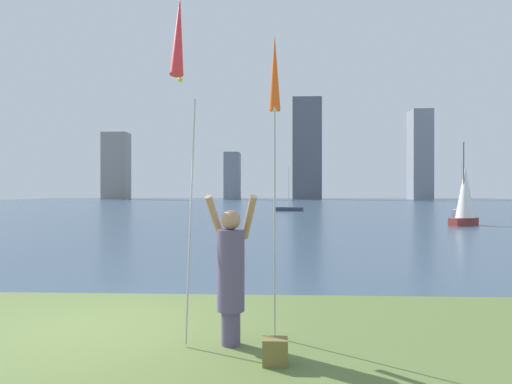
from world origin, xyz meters
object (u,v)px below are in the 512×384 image
Objects in this scene: sailboat_2 at (289,208)px; sailboat_4 at (465,196)px; kite_flag_right at (275,82)px; person at (231,271)px; kite_flag_left at (179,48)px; sailboat_3 at (461,211)px; bag at (275,352)px.

sailboat_4 is at bearing -62.00° from sailboat_2.
kite_flag_right is at bearing -91.86° from sailboat_2.
person is 23.74m from sailboat_4.
kite_flag_left is 1.05× the size of kite_flag_right.
person is 0.45× the size of kite_flag_left.
kite_flag_left is 0.99× the size of sailboat_2.
sailboat_4 is at bearing -110.77° from sailboat_3.
kite_flag_right is at bearing -118.05° from sailboat_4.
person is 2.81m from kite_flag_left.
sailboat_3 reaches higher than sailboat_2.
kite_flag_left is at bearing -116.38° from sailboat_3.
kite_flag_right is 36.32m from sailboat_3.
sailboat_2 is at bearing 88.21° from bag.
kite_flag_right is at bearing -115.41° from sailboat_3.
sailboat_3 is (15.53, 32.68, -3.18)m from kite_flag_right.
kite_flag_right is 13.72× the size of bag.
sailboat_2 is 0.91× the size of sailboat_4.
sailboat_3 is at bearing 64.59° from kite_flag_right.
sailboat_3 is at bearing 65.29° from bag.
sailboat_2 is (1.24, 39.55, 0.12)m from bag.
kite_flag_left is at bearing -93.44° from sailboat_2.
person is at bearing -118.80° from sailboat_4.
sailboat_4 is (10.87, 20.40, -1.76)m from kite_flag_right.
kite_flag_left reaches higher than kite_flag_right.
bag is 24.10m from sailboat_4.
kite_flag_left is 39.61m from sailboat_2.
person is at bearing -92.66° from sailboat_2.
sailboat_2 is at bearing 118.00° from sailboat_4.
sailboat_2 is 20.55m from sailboat_4.
kite_flag_right is 0.94× the size of sailboat_2.
person is 0.47× the size of kite_flag_right.
kite_flag_right is (1.12, 0.89, -0.20)m from kite_flag_left.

